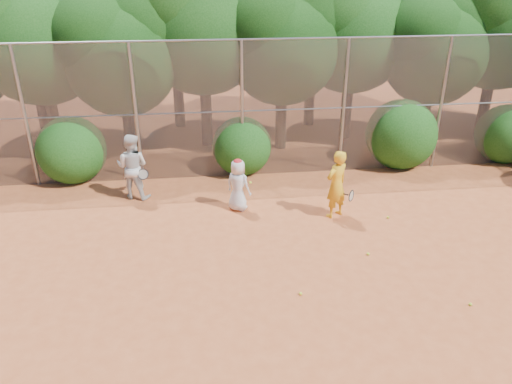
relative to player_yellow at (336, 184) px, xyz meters
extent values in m
plane|color=#AD5027|center=(-1.10, -3.14, -0.89)|extent=(80.00, 80.00, 0.00)
cylinder|color=gray|center=(-8.10, 2.86, 1.11)|extent=(0.09, 0.09, 4.00)
cylinder|color=gray|center=(-5.10, 2.86, 1.11)|extent=(0.09, 0.09, 4.00)
cylinder|color=gray|center=(-2.10, 2.86, 1.11)|extent=(0.09, 0.09, 4.00)
cylinder|color=gray|center=(0.90, 2.86, 1.11)|extent=(0.09, 0.09, 4.00)
cylinder|color=gray|center=(3.90, 2.86, 1.11)|extent=(0.09, 0.09, 4.00)
cylinder|color=gray|center=(-1.10, 2.86, 3.11)|extent=(20.00, 0.05, 0.05)
cylinder|color=gray|center=(-1.10, 2.86, 1.11)|extent=(20.00, 0.04, 0.04)
cube|color=slate|center=(-1.10, 2.86, 1.11)|extent=(20.00, 0.02, 4.00)
cylinder|color=black|center=(-8.10, 5.36, 0.37)|extent=(0.38, 0.38, 2.52)
sphere|color=#144711|center=(-8.10, 5.36, 2.84)|extent=(4.03, 4.03, 4.03)
sphere|color=#144711|center=(-7.29, 5.77, 3.85)|extent=(3.23, 3.23, 3.23)
sphere|color=#144711|center=(-8.81, 5.06, 3.65)|extent=(3.02, 3.02, 3.02)
cylinder|color=black|center=(-5.60, 4.66, 0.20)|extent=(0.36, 0.36, 2.17)
sphere|color=black|center=(-5.60, 4.66, 2.32)|extent=(3.47, 3.47, 3.47)
sphere|color=black|center=(-4.91, 5.01, 3.19)|extent=(2.78, 2.78, 2.78)
sphere|color=black|center=(-6.21, 4.40, 3.02)|extent=(2.60, 2.60, 2.60)
cylinder|color=black|center=(-3.10, 5.66, 0.44)|extent=(0.39, 0.39, 2.66)
sphere|color=#144711|center=(-3.10, 5.66, 3.05)|extent=(4.26, 4.26, 4.26)
sphere|color=#144711|center=(-3.85, 5.35, 3.90)|extent=(3.19, 3.19, 3.19)
cylinder|color=black|center=(-0.60, 5.06, 0.25)|extent=(0.37, 0.37, 2.27)
sphere|color=black|center=(-0.60, 5.06, 2.48)|extent=(3.64, 3.64, 3.64)
sphere|color=black|center=(0.13, 5.43, 3.39)|extent=(2.91, 2.91, 2.91)
sphere|color=black|center=(-1.24, 4.79, 3.21)|extent=(2.73, 2.73, 2.73)
cylinder|color=black|center=(1.90, 5.86, 0.34)|extent=(0.38, 0.38, 2.45)
sphere|color=#144711|center=(1.90, 5.86, 2.74)|extent=(3.92, 3.92, 3.92)
sphere|color=#144711|center=(2.68, 6.26, 3.72)|extent=(3.14, 3.14, 3.14)
sphere|color=#144711|center=(1.21, 5.57, 3.52)|extent=(2.94, 2.94, 2.94)
cylinder|color=black|center=(4.40, 4.86, 0.16)|extent=(0.36, 0.36, 2.10)
sphere|color=black|center=(4.40, 4.86, 2.22)|extent=(3.36, 3.36, 3.36)
sphere|color=black|center=(5.07, 5.20, 3.06)|extent=(2.69, 2.69, 2.69)
sphere|color=black|center=(3.81, 4.61, 2.89)|extent=(2.52, 2.52, 2.52)
cylinder|color=black|center=(6.90, 5.46, 0.41)|extent=(0.39, 0.39, 2.59)
sphere|color=#144711|center=(6.90, 5.46, 2.94)|extent=(4.14, 4.14, 4.14)
sphere|color=#144711|center=(6.17, 5.15, 3.77)|extent=(3.11, 3.11, 3.11)
cylinder|color=black|center=(-9.10, 7.66, 0.42)|extent=(0.39, 0.39, 2.62)
sphere|color=#144711|center=(-9.10, 7.66, 3.00)|extent=(4.20, 4.20, 4.20)
cylinder|color=black|center=(-4.10, 7.86, 0.51)|extent=(0.40, 0.40, 2.80)
sphere|color=#144711|center=(-4.10, 7.86, 3.25)|extent=(4.48, 4.48, 4.48)
cylinder|color=black|center=(0.90, 7.46, 0.37)|extent=(0.38, 0.38, 2.52)
sphere|color=#144711|center=(0.90, 7.46, 2.84)|extent=(4.03, 4.03, 4.03)
sphere|color=#144711|center=(0.19, 7.16, 3.65)|extent=(3.02, 3.02, 3.02)
cylinder|color=black|center=(5.40, 8.06, 0.48)|extent=(0.40, 0.40, 2.73)
sphere|color=#144711|center=(5.40, 8.06, 3.15)|extent=(4.37, 4.37, 4.37)
sphere|color=#144711|center=(-7.10, 3.16, 0.11)|extent=(2.00, 2.00, 2.00)
sphere|color=#144711|center=(-2.10, 3.16, 0.01)|extent=(1.80, 1.80, 1.80)
sphere|color=#144711|center=(2.90, 3.16, 0.21)|extent=(2.20, 2.20, 2.20)
sphere|color=#144711|center=(6.40, 3.16, 0.06)|extent=(1.90, 1.90, 1.90)
imported|color=gold|center=(0.00, 0.00, 0.00)|extent=(0.78, 0.70, 1.78)
torus|color=black|center=(0.35, -0.20, -0.24)|extent=(0.22, 0.25, 0.30)
cylinder|color=black|center=(0.18, -0.06, -0.24)|extent=(0.23, 0.21, 0.04)
imported|color=silver|center=(-2.42, 0.64, -0.19)|extent=(0.81, 0.76, 1.40)
ellipsoid|color=red|center=(-2.42, 0.64, 0.47)|extent=(0.22, 0.22, 0.13)
sphere|color=#BCD426|center=(-2.12, 0.44, -0.04)|extent=(0.07, 0.07, 0.07)
imported|color=silver|center=(-5.20, 1.69, 0.02)|extent=(1.06, 0.93, 1.82)
torus|color=black|center=(-4.90, 1.39, -0.09)|extent=(0.33, 0.20, 0.29)
cylinder|color=black|center=(-4.86, 1.59, -0.18)|extent=(0.08, 0.27, 0.15)
sphere|color=#BCD426|center=(0.29, -1.90, -0.86)|extent=(0.07, 0.07, 0.07)
sphere|color=#BCD426|center=(1.69, -3.84, -0.86)|extent=(0.07, 0.07, 0.07)
sphere|color=#BCD426|center=(-1.50, -3.15, -0.86)|extent=(0.07, 0.07, 0.07)
sphere|color=#BCD426|center=(1.33, -0.31, -0.86)|extent=(0.07, 0.07, 0.07)
camera|label=1|loc=(-3.29, -11.01, 5.28)|focal=35.00mm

